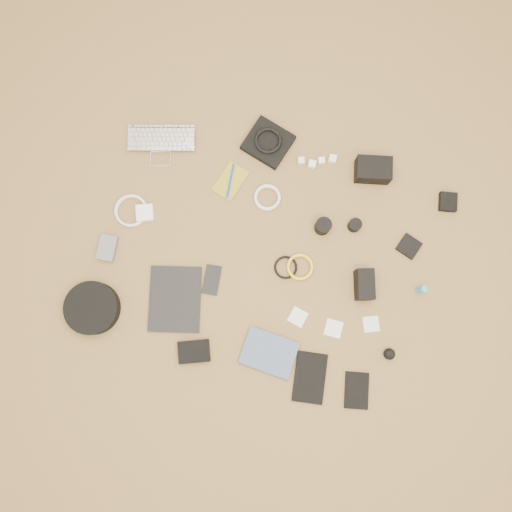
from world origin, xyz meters
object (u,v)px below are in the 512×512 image
(tablet, at_px, (175,299))
(phone, at_px, (212,280))
(headphone_case, at_px, (92,308))
(paperback, at_px, (263,372))
(dslr_camera, at_px, (373,170))
(laptop, at_px, (161,148))

(tablet, height_order, phone, tablet)
(phone, xyz_separation_m, headphone_case, (-0.43, -0.26, 0.03))
(phone, distance_m, paperback, 0.43)
(dslr_camera, bearing_deg, tablet, -143.64)
(dslr_camera, bearing_deg, paperback, -116.04)
(tablet, xyz_separation_m, phone, (0.12, 0.12, -0.00))
(tablet, bearing_deg, headphone_case, -171.99)
(phone, bearing_deg, dslr_camera, 43.97)
(headphone_case, distance_m, paperback, 0.74)
(dslr_camera, xyz_separation_m, headphone_case, (-0.93, -0.91, -0.01))
(laptop, bearing_deg, tablet, -83.15)
(paperback, bearing_deg, headphone_case, 88.98)
(headphone_case, relative_size, paperback, 1.03)
(dslr_camera, height_order, tablet, dslr_camera)
(laptop, xyz_separation_m, paperback, (0.70, -0.77, -0.00))
(dslr_camera, bearing_deg, headphone_case, -150.30)
(dslr_camera, xyz_separation_m, phone, (-0.50, -0.65, -0.04))
(tablet, distance_m, paperback, 0.47)
(laptop, relative_size, dslr_camera, 1.99)
(dslr_camera, relative_size, headphone_case, 0.67)
(tablet, xyz_separation_m, headphone_case, (-0.31, -0.14, 0.02))
(laptop, height_order, phone, laptop)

